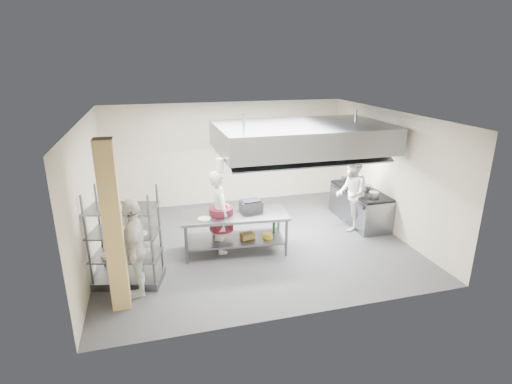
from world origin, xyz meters
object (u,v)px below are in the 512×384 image
object	(u,v)px
pass_rack	(125,237)
stockpot	(367,188)
griddle	(251,206)
chef_head	(219,212)
chef_plating	(135,247)
chef_line	(351,194)
island	(235,233)
cooking_range	(359,207)

from	to	relation	value
pass_rack	stockpot	size ratio (longest dim) A/B	7.81
pass_rack	griddle	world-z (taller)	pass_rack
pass_rack	chef_head	size ratio (longest dim) A/B	1.01
chef_head	chef_plating	xyz separation A→B (m)	(-1.77, -1.30, -0.01)
chef_line	island	bearing A→B (deg)	-58.16
griddle	stockpot	world-z (taller)	griddle
stockpot	island	bearing A→B (deg)	-169.58
chef_line	griddle	world-z (taller)	chef_line
island	chef_head	size ratio (longest dim) A/B	1.23
cooking_range	chef_head	world-z (taller)	chef_head
chef_head	chef_line	xyz separation A→B (m)	(3.43, 0.37, -0.00)
island	chef_head	world-z (taller)	chef_head
island	chef_plating	size ratio (longest dim) A/B	1.25
chef_head	chef_line	bearing A→B (deg)	-90.51
chef_head	chef_plating	distance (m)	2.20
island	chef_line	world-z (taller)	chef_line
pass_rack	stockpot	bearing A→B (deg)	28.72
pass_rack	chef_plating	size ratio (longest dim) A/B	1.02
chef_head	stockpot	distance (m)	4.01
island	pass_rack	world-z (taller)	pass_rack
pass_rack	chef_head	world-z (taller)	pass_rack
island	griddle	xyz separation A→B (m)	(0.40, 0.11, 0.57)
island	stockpot	distance (m)	3.75
island	griddle	bearing A→B (deg)	20.72
chef_plating	stockpot	xyz separation A→B (m)	(5.74, 1.85, 0.05)
pass_rack	cooking_range	bearing A→B (deg)	30.48
chef_line	griddle	xyz separation A→B (m)	(-2.70, -0.39, 0.08)
island	griddle	size ratio (longest dim) A/B	5.06
chef_line	griddle	bearing A→B (deg)	-59.06
pass_rack	cooking_range	world-z (taller)	pass_rack
chef_line	pass_rack	bearing A→B (deg)	-54.30
island	cooking_range	xyz separation A→B (m)	(3.58, 0.85, -0.04)
island	chef_line	distance (m)	3.18
griddle	chef_head	bearing A→B (deg)	172.44
cooking_range	griddle	xyz separation A→B (m)	(-3.18, -0.74, 0.60)
chef_line	stockpot	bearing A→B (deg)	130.88
island	griddle	world-z (taller)	griddle
chef_head	griddle	xyz separation A→B (m)	(0.72, -0.02, 0.08)
chef_plating	griddle	size ratio (longest dim) A/B	4.04
island	chef_head	bearing A→B (deg)	164.69
chef_plating	pass_rack	bearing A→B (deg)	-152.90
chef_plating	stockpot	size ratio (longest dim) A/B	7.62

